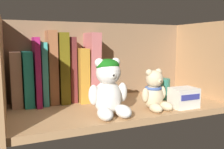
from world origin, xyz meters
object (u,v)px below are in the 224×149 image
object	(u,v)px
pillar_candle	(162,89)
book_6	(71,69)
book_4	(52,67)
book_8	(90,66)
book_3	(43,73)
book_0	(16,79)
small_product_box	(184,98)
book_2	(36,71)
teddy_bear_smaller	(155,92)
book_5	(62,68)
book_1	(28,78)
teddy_bear_larger	(109,88)
book_7	(80,74)

from	to	relation	value
pillar_candle	book_6	bearing A→B (deg)	161.62
book_6	pillar_candle	distance (cm)	33.75
book_4	book_8	size ratio (longest dim) A/B	1.03
book_3	book_6	bearing A→B (deg)	0.00
book_0	book_6	distance (cm)	18.18
book_3	small_product_box	world-z (taller)	book_3
book_2	book_8	size ratio (longest dim) A/B	0.93
book_0	book_6	bearing A→B (deg)	0.00
book_3	teddy_bear_smaller	bearing A→B (deg)	-34.74
book_0	teddy_bear_smaller	size ratio (longest dim) A/B	1.40
small_product_box	book_8	bearing A→B (deg)	135.92
book_5	teddy_bear_smaller	size ratio (longest dim) A/B	1.89
book_0	book_1	world-z (taller)	book_1
book_4	book_8	xyz separation A→B (cm)	(13.67, 0.00, -0.30)
book_4	book_1	bearing A→B (deg)	180.00
book_1	book_8	xyz separation A→B (cm)	(21.49, 0.00, 3.06)
teddy_bear_smaller	book_2	bearing A→B (deg)	147.12
book_6	teddy_bear_smaller	world-z (taller)	book_6
book_4	pillar_candle	world-z (taller)	book_4
book_4	teddy_bear_larger	xyz separation A→B (cm)	(12.36, -21.12, -4.49)
book_6	teddy_bear_larger	distance (cm)	22.16
book_0	book_4	xyz separation A→B (cm)	(11.39, 0.00, 3.43)
book_8	pillar_candle	world-z (taller)	book_8
book_2	book_3	size ratio (longest dim) A/B	1.08
book_0	book_7	world-z (taller)	book_7
book_3	book_5	xyz separation A→B (cm)	(6.33, 0.00, 1.57)
book_1	teddy_bear_larger	distance (cm)	29.23
book_5	book_6	size ratio (longest dim) A/B	1.06
teddy_bear_larger	small_product_box	bearing A→B (deg)	-4.14
book_1	book_5	size ratio (longest dim) A/B	0.74
book_0	teddy_bear_smaller	bearing A→B (deg)	-28.43
book_5	pillar_candle	world-z (taller)	book_5
book_3	teddy_bear_smaller	xyz separation A→B (cm)	(30.47, -21.13, -4.94)
book_0	teddy_bear_smaller	world-z (taller)	book_0
book_3	book_5	world-z (taller)	book_5
book_1	book_7	size ratio (longest dim) A/B	0.95
teddy_bear_smaller	pillar_candle	distance (cm)	14.93
book_2	book_4	world-z (taller)	book_4
book_0	small_product_box	bearing A→B (deg)	-25.19
book_3	book_6	xyz separation A→B (cm)	(9.46, 0.00, 0.88)
book_5	book_8	bearing A→B (deg)	0.00
teddy_bear_larger	small_product_box	size ratio (longest dim) A/B	1.98
book_8	teddy_bear_larger	world-z (taller)	book_8
book_0	small_product_box	size ratio (longest dim) A/B	2.14
book_7	book_8	world-z (taller)	book_8
book_2	book_4	size ratio (longest dim) A/B	0.91
book_6	small_product_box	bearing A→B (deg)	-36.73
book_7	teddy_bear_smaller	world-z (taller)	book_7
book_3	book_2	bearing A→B (deg)	180.00
book_1	book_4	bearing A→B (deg)	0.00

